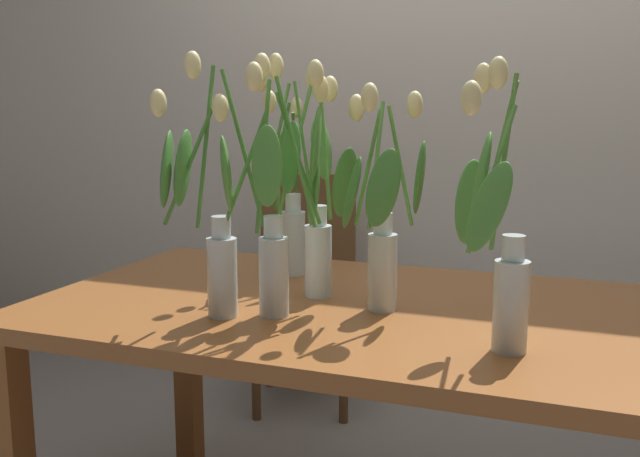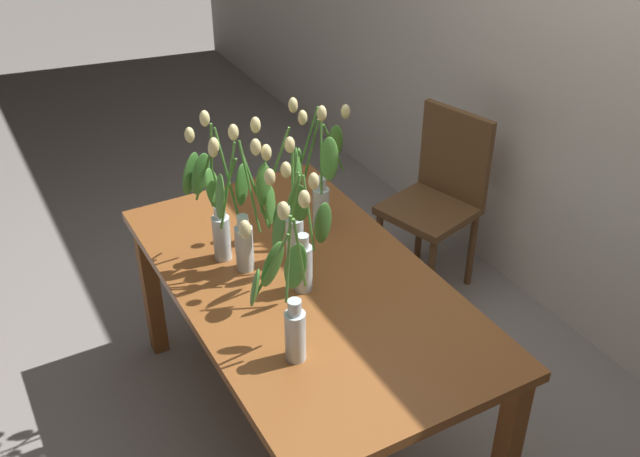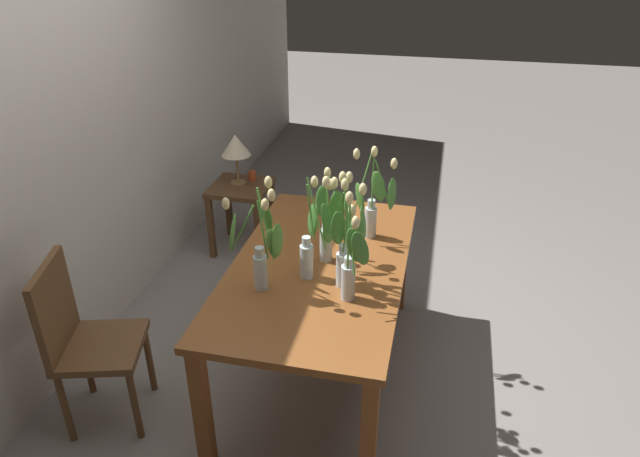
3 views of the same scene
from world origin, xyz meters
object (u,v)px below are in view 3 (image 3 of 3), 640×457
(tulip_vase_0, at_px, (345,243))
(tulip_vase_5, at_px, (311,245))
(tulip_vase_1, at_px, (330,227))
(tulip_vase_3, at_px, (261,248))
(tulip_vase_2, at_px, (373,206))
(table_lamp, at_px, (236,146))
(dining_chair, at_px, (83,336))
(side_table, at_px, (241,199))
(pillar_candle, at_px, (252,176))
(dining_table, at_px, (319,278))
(tulip_vase_4, at_px, (349,261))

(tulip_vase_0, xyz_separation_m, tulip_vase_5, (0.03, 0.17, -0.05))
(tulip_vase_1, height_order, tulip_vase_3, tulip_vase_3)
(tulip_vase_5, bearing_deg, tulip_vase_2, -27.83)
(tulip_vase_2, bearing_deg, tulip_vase_5, 152.17)
(tulip_vase_5, distance_m, table_lamp, 1.69)
(tulip_vase_1, bearing_deg, dining_chair, 119.43)
(tulip_vase_1, xyz_separation_m, side_table, (1.23, 0.95, -0.51))
(tulip_vase_1, relative_size, pillar_candle, 6.92)
(tulip_vase_2, xyz_separation_m, tulip_vase_5, (-0.46, 0.24, -0.02))
(side_table, distance_m, pillar_candle, 0.20)
(tulip_vase_3, height_order, side_table, tulip_vase_3)
(tulip_vase_5, height_order, pillar_candle, tulip_vase_5)
(table_lamp, bearing_deg, pillar_candle, -39.01)
(tulip_vase_3, relative_size, side_table, 1.04)
(dining_table, bearing_deg, side_table, 35.47)
(tulip_vase_1, relative_size, table_lamp, 1.30)
(tulip_vase_0, relative_size, dining_chair, 0.61)
(tulip_vase_3, height_order, tulip_vase_4, tulip_vase_4)
(dining_table, relative_size, table_lamp, 4.02)
(tulip_vase_1, bearing_deg, pillar_candle, 33.68)
(side_table, bearing_deg, tulip_vase_3, -156.16)
(tulip_vase_3, bearing_deg, table_lamp, 24.22)
(tulip_vase_3, bearing_deg, dining_table, -36.77)
(tulip_vase_5, bearing_deg, tulip_vase_3, 127.24)
(side_table, xyz_separation_m, pillar_candle, (0.12, -0.06, 0.16))
(tulip_vase_4, distance_m, dining_chair, 1.38)
(pillar_candle, bearing_deg, dining_table, -148.61)
(table_lamp, distance_m, pillar_candle, 0.30)
(tulip_vase_2, xyz_separation_m, pillar_candle, (1.06, 1.08, -0.36))
(pillar_candle, bearing_deg, dining_chair, 173.55)
(tulip_vase_5, bearing_deg, table_lamp, 32.76)
(dining_table, height_order, dining_chair, dining_chair)
(tulip_vase_4, xyz_separation_m, dining_chair, (-0.29, 1.28, -0.43))
(tulip_vase_3, relative_size, dining_chair, 0.61)
(dining_table, xyz_separation_m, side_table, (1.27, 0.91, -0.22))
(side_table, bearing_deg, tulip_vase_1, -142.11)
(side_table, xyz_separation_m, table_lamp, (0.02, 0.02, 0.42))
(dining_table, bearing_deg, tulip_vase_2, -35.38)
(dining_table, xyz_separation_m, table_lamp, (1.29, 0.93, 0.21))
(tulip_vase_3, bearing_deg, tulip_vase_0, -71.37)
(tulip_vase_2, relative_size, pillar_candle, 7.48)
(tulip_vase_5, bearing_deg, tulip_vase_1, -17.46)
(tulip_vase_2, bearing_deg, table_lamp, 50.24)
(dining_chair, xyz_separation_m, pillar_candle, (1.97, -0.22, 0.06))
(tulip_vase_0, bearing_deg, pillar_candle, 33.07)
(tulip_vase_0, distance_m, dining_chair, 1.38)
(dining_chair, bearing_deg, tulip_vase_0, -71.21)
(tulip_vase_1, bearing_deg, tulip_vase_0, -151.00)
(pillar_candle, bearing_deg, tulip_vase_4, -147.89)
(dining_table, bearing_deg, tulip_vase_3, 143.23)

